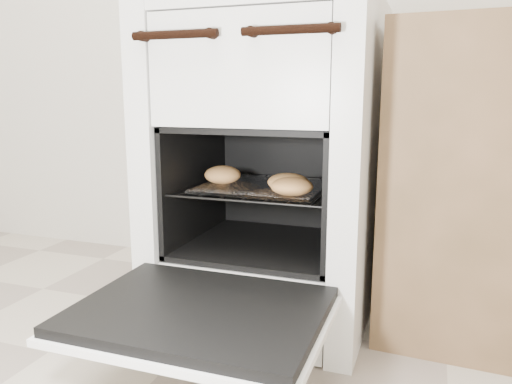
{
  "coord_description": "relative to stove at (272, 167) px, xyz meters",
  "views": [
    {
      "loc": [
        0.59,
        -0.27,
        0.68
      ],
      "look_at": [
        0.14,
        1.01,
        0.41
      ],
      "focal_mm": 35.0,
      "sensor_mm": 36.0,
      "label": 1
    }
  ],
  "objects": [
    {
      "name": "stove",
      "position": [
        0.0,
        0.0,
        0.0
      ],
      "size": [
        0.61,
        0.68,
        0.94
      ],
      "color": "silver",
      "rests_on": "ground"
    },
    {
      "name": "oven_door",
      "position": [
        0.0,
        -0.52,
        -0.25
      ],
      "size": [
        0.55,
        0.43,
        0.04
      ],
      "color": "black",
      "rests_on": "stove"
    },
    {
      "name": "oven_rack",
      "position": [
        0.0,
        -0.07,
        -0.05
      ],
      "size": [
        0.45,
        0.43,
        0.01
      ],
      "color": "black",
      "rests_on": "stove"
    },
    {
      "name": "foil_sheet",
      "position": [
        0.0,
        -0.09,
        -0.05
      ],
      "size": [
        0.35,
        0.31,
        0.01
      ],
      "primitive_type": "cube",
      "color": "white",
      "rests_on": "oven_rack"
    },
    {
      "name": "baked_rolls",
      "position": [
        0.03,
        -0.15,
        -0.02
      ],
      "size": [
        0.36,
        0.22,
        0.05
      ],
      "color": "tan",
      "rests_on": "foil_sheet"
    }
  ]
}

